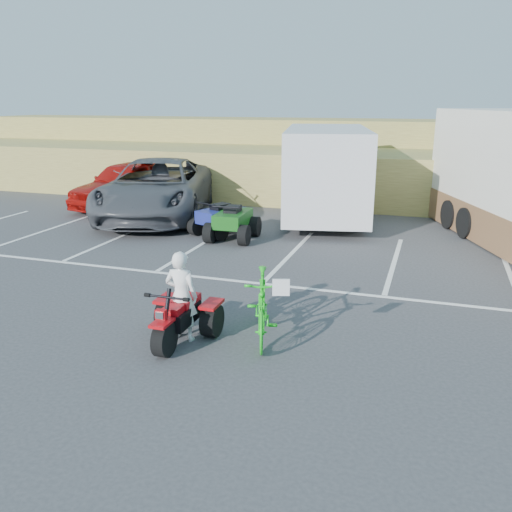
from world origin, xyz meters
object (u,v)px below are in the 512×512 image
(red_trike_atv, at_px, (179,342))
(grey_pickup, at_px, (157,188))
(cargo_trailer, at_px, (326,170))
(quad_atv_green, at_px, (233,239))
(rider, at_px, (181,296))
(quad_atv_blue, at_px, (221,235))
(green_dirt_bike, at_px, (262,306))
(red_car, at_px, (127,184))

(red_trike_atv, xyz_separation_m, grey_pickup, (-5.33, 9.22, 1.00))
(cargo_trailer, xyz_separation_m, quad_atv_green, (-1.98, -3.81, -1.67))
(rider, height_order, cargo_trailer, cargo_trailer)
(quad_atv_blue, bearing_deg, green_dirt_bike, -39.71)
(quad_atv_blue, bearing_deg, cargo_trailer, 75.89)
(red_trike_atv, relative_size, green_dirt_bike, 0.77)
(red_car, bearing_deg, rider, -48.79)
(cargo_trailer, bearing_deg, green_dirt_bike, -96.78)
(quad_atv_green, bearing_deg, red_trike_atv, -79.30)
(rider, xyz_separation_m, quad_atv_blue, (-2.19, 7.22, -0.79))
(red_car, distance_m, cargo_trailer, 7.75)
(grey_pickup, distance_m, quad_atv_green, 4.47)
(quad_atv_blue, bearing_deg, red_car, 171.33)
(grey_pickup, bearing_deg, red_trike_atv, -75.97)
(quad_atv_green, bearing_deg, red_car, 145.23)
(rider, xyz_separation_m, red_car, (-7.35, 10.40, 0.08))
(red_trike_atv, bearing_deg, quad_atv_blue, 106.19)
(red_car, bearing_deg, quad_atv_blue, -25.71)
(grey_pickup, relative_size, red_car, 1.40)
(red_car, height_order, quad_atv_green, red_car)
(rider, height_order, quad_atv_blue, rider)
(green_dirt_bike, relative_size, red_car, 0.39)
(cargo_trailer, distance_m, quad_atv_blue, 4.54)
(green_dirt_bike, distance_m, grey_pickup, 10.87)
(quad_atv_green, bearing_deg, green_dirt_bike, -67.70)
(red_trike_atv, relative_size, red_car, 0.30)
(rider, distance_m, grey_pickup, 10.52)
(rider, xyz_separation_m, grey_pickup, (-5.33, 9.07, 0.21))
(rider, bearing_deg, grey_pickup, -59.94)
(red_trike_atv, height_order, quad_atv_green, quad_atv_green)
(grey_pickup, distance_m, red_car, 2.42)
(rider, relative_size, green_dirt_bike, 0.79)
(grey_pickup, bearing_deg, rider, -75.56)
(rider, relative_size, quad_atv_green, 0.92)
(rider, height_order, green_dirt_bike, rider)
(cargo_trailer, bearing_deg, red_trike_atv, -103.98)
(rider, xyz_separation_m, green_dirt_bike, (1.30, 0.46, -0.19))
(rider, height_order, quad_atv_green, rider)
(rider, bearing_deg, quad_atv_green, -76.93)
(quad_atv_green, bearing_deg, cargo_trailer, 60.05)
(red_trike_atv, xyz_separation_m, green_dirt_bike, (1.30, 0.61, 0.60))
(quad_atv_blue, bearing_deg, grey_pickup, 172.50)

